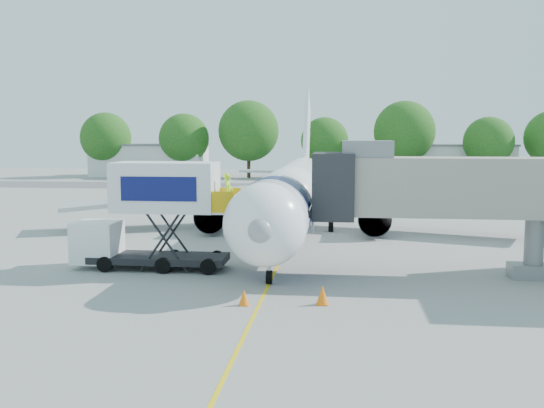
# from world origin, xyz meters

# --- Properties ---
(ground) EXTENTS (160.00, 160.00, 0.00)m
(ground) POSITION_xyz_m (0.00, 0.00, 0.00)
(ground) COLOR #959592
(ground) RESTS_ON ground
(guidance_line) EXTENTS (0.15, 70.00, 0.01)m
(guidance_line) POSITION_xyz_m (0.00, 0.00, 0.01)
(guidance_line) COLOR yellow
(guidance_line) RESTS_ON ground
(taxiway_strip) EXTENTS (120.00, 10.00, 0.01)m
(taxiway_strip) POSITION_xyz_m (0.00, 42.00, 0.00)
(taxiway_strip) COLOR #59595B
(taxiway_strip) RESTS_ON ground
(aircraft) EXTENTS (34.17, 37.73, 11.35)m
(aircraft) POSITION_xyz_m (0.00, 4.12, 2.95)
(aircraft) COLOR white
(aircraft) RESTS_ON ground
(jet_bridge) EXTENTS (13.90, 3.20, 6.60)m
(jet_bridge) POSITION_xyz_m (7.99, -7.00, 4.34)
(jet_bridge) COLOR gray
(jet_bridge) RESTS_ON ground
(catering_hiloader) EXTENTS (8.50, 2.44, 5.50)m
(catering_hiloader) POSITION_xyz_m (-6.26, -7.00, 2.76)
(catering_hiloader) COLOR black
(catering_hiloader) RESTS_ON ground
(ground_tug) EXTENTS (3.56, 2.24, 1.33)m
(ground_tug) POSITION_xyz_m (-2.94, -15.64, 0.70)
(ground_tug) COLOR white
(ground_tug) RESTS_ON ground
(safety_cone_a) EXTENTS (0.42, 0.42, 0.67)m
(safety_cone_a) POSITION_xyz_m (-0.60, -13.14, 0.32)
(safety_cone_a) COLOR orange
(safety_cone_a) RESTS_ON ground
(safety_cone_b) EXTENTS (0.51, 0.51, 0.80)m
(safety_cone_b) POSITION_xyz_m (2.56, -12.69, 0.39)
(safety_cone_b) COLOR orange
(safety_cone_b) RESTS_ON ground
(outbuilding_left) EXTENTS (18.40, 8.40, 5.30)m
(outbuilding_left) POSITION_xyz_m (-28.00, 60.00, 2.66)
(outbuilding_left) COLOR silver
(outbuilding_left) RESTS_ON ground
(outbuilding_right) EXTENTS (16.40, 7.40, 5.30)m
(outbuilding_right) POSITION_xyz_m (22.00, 62.00, 2.66)
(outbuilding_right) COLOR silver
(outbuilding_right) RESTS_ON ground
(tree_a) EXTENTS (8.12, 8.12, 10.36)m
(tree_a) POSITION_xyz_m (-34.57, 57.84, 6.29)
(tree_a) COLOR #382314
(tree_a) RESTS_ON ground
(tree_b) EXTENTS (7.96, 7.96, 10.14)m
(tree_b) POSITION_xyz_m (-21.61, 57.82, 6.16)
(tree_b) COLOR #382314
(tree_b) RESTS_ON ground
(tree_c) EXTENTS (9.52, 9.52, 12.14)m
(tree_c) POSITION_xyz_m (-11.22, 57.91, 7.37)
(tree_c) COLOR #382314
(tree_c) RESTS_ON ground
(tree_d) EXTENTS (7.49, 7.49, 9.55)m
(tree_d) POSITION_xyz_m (0.65, 59.64, 5.79)
(tree_d) COLOR #382314
(tree_d) RESTS_ON ground
(tree_e) EXTENTS (9.38, 9.38, 11.96)m
(tree_e) POSITION_xyz_m (12.91, 58.40, 7.26)
(tree_e) COLOR #382314
(tree_e) RESTS_ON ground
(tree_f) EXTENTS (7.43, 7.43, 9.48)m
(tree_f) POSITION_xyz_m (25.17, 57.17, 5.75)
(tree_f) COLOR #382314
(tree_f) RESTS_ON ground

